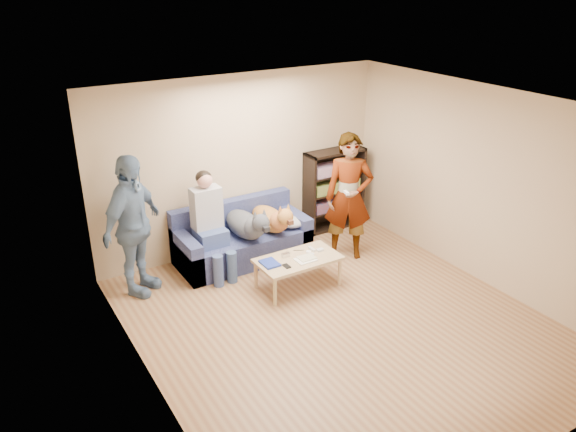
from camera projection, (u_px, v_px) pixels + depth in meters
ground at (340, 323)px, 6.73m from camera, size 5.00×5.00×0.00m
ceiling at (349, 107)px, 5.68m from camera, size 5.00×5.00×0.00m
wall_back at (242, 164)px, 8.16m from camera, size 4.50×0.00×4.50m
wall_front at (542, 340)px, 4.25m from camera, size 4.50×0.00×4.50m
wall_left at (146, 277)px, 5.13m from camera, size 0.00×5.00×5.00m
wall_right at (484, 187)px, 7.28m from camera, size 0.00×5.00×5.00m
blanket at (293, 221)px, 8.22m from camera, size 0.43×0.37×0.15m
person_standing_right at (349, 197)px, 7.97m from camera, size 0.81×0.74×1.85m
person_standing_left at (133, 226)px, 7.03m from camera, size 1.14×1.04×1.86m
held_controller at (346, 193)px, 7.65m from camera, size 0.07×0.13×0.03m
notebook_blue at (270, 263)px, 7.19m from camera, size 0.20×0.26×0.03m
papers at (306, 260)px, 7.29m from camera, size 0.26×0.20×0.02m
magazine at (307, 258)px, 7.31m from camera, size 0.22×0.17×0.01m
camera_silver at (286, 255)px, 7.37m from camera, size 0.11×0.06×0.05m
controller_a at (312, 249)px, 7.55m from camera, size 0.04×0.13×0.03m
controller_b at (320, 250)px, 7.53m from camera, size 0.09×0.06×0.03m
headphone_cup_a at (312, 254)px, 7.42m from camera, size 0.07×0.07×0.02m
headphone_cup_b at (308, 252)px, 7.48m from camera, size 0.07×0.07×0.02m
pen_orange at (303, 263)px, 7.21m from camera, size 0.13×0.06×0.01m
pen_black at (299, 250)px, 7.54m from camera, size 0.13×0.08×0.01m
wallet at (287, 266)px, 7.13m from camera, size 0.07×0.12×0.02m
sofa at (241, 241)px, 8.13m from camera, size 1.90×0.85×0.82m
person_seated at (210, 220)px, 7.59m from camera, size 0.40×0.73×1.47m
dog_gray at (247, 225)px, 7.82m from camera, size 0.39×1.24×0.57m
dog_tan at (272, 219)px, 8.02m from camera, size 0.37×1.15×0.54m
coffee_table at (298, 261)px, 7.36m from camera, size 1.10×0.60×0.42m
bookshelf at (334, 187)px, 9.02m from camera, size 1.00×0.34×1.30m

